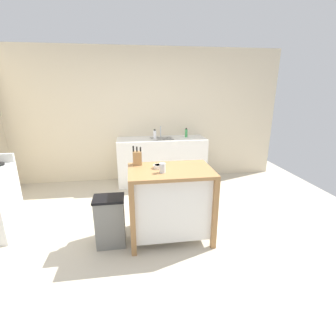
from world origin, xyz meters
name	(u,v)px	position (x,y,z in m)	size (l,w,h in m)	color
ground_plane	(161,238)	(0.00, 0.00, 0.00)	(6.46, 6.46, 0.00)	#BCB29E
wall_back	(146,116)	(0.00, 2.36, 1.30)	(5.46, 0.10, 2.60)	beige
kitchen_island	(170,200)	(0.12, 0.03, 0.52)	(1.01, 0.69, 0.92)	#9E7042
knife_block	(137,158)	(-0.26, 0.28, 1.01)	(0.11, 0.09, 0.24)	#AD7F4C
bowl_ceramic_small	(158,166)	(-0.02, 0.09, 0.95)	(0.12, 0.12, 0.04)	silver
drinking_cup	(162,168)	(0.01, -0.08, 0.98)	(0.07, 0.07, 0.11)	silver
trash_bin	(110,221)	(-0.62, -0.03, 0.32)	(0.36, 0.28, 0.63)	slate
sink_counter	(162,161)	(0.26, 2.01, 0.46)	(1.73, 0.60, 0.91)	white
sink_faucet	(161,132)	(0.26, 2.15, 1.02)	(0.02, 0.02, 0.22)	#B7BCC1
bottle_hand_soap	(186,133)	(0.77, 2.07, 0.99)	(0.05, 0.05, 0.18)	green
bottle_spray_cleaner	(155,134)	(0.13, 2.02, 0.99)	(0.06, 0.06, 0.18)	white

